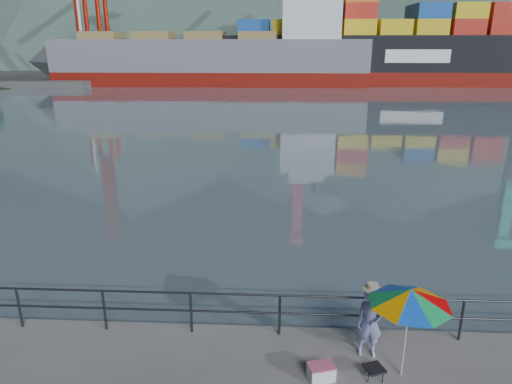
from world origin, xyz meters
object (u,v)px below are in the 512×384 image
beach_umbrella (410,297)px  cooler_bag (321,373)px  bulk_carrier (223,58)px  container_ship (419,47)px  fisherman (370,323)px

beach_umbrella → cooler_bag: bearing=-173.0°
beach_umbrella → bulk_carrier: size_ratio=0.04×
cooler_bag → container_ship: size_ratio=0.01×
fisherman → beach_umbrella: beach_umbrella is taller
beach_umbrella → cooler_bag: beach_umbrella is taller
bulk_carrier → container_ship: bearing=5.3°
cooler_bag → bulk_carrier: (-10.31, 69.89, 3.99)m
bulk_carrier → fisherman: bearing=-80.7°
beach_umbrella → bulk_carrier: bulk_carrier is taller
fisherman → bulk_carrier: size_ratio=0.03×
bulk_carrier → beach_umbrella: bearing=-80.3°
fisherman → cooler_bag: 1.46m
fisherman → cooler_bag: (-1.04, -0.80, -0.63)m
fisherman → beach_umbrella: (0.57, -0.61, 0.99)m
fisherman → cooler_bag: size_ratio=3.11×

